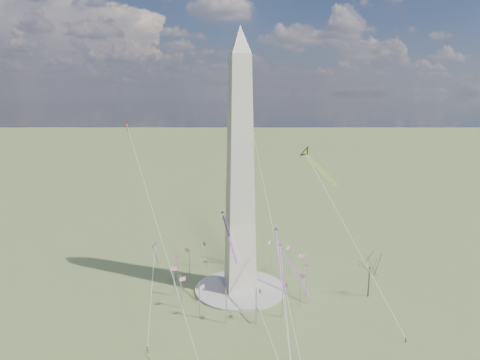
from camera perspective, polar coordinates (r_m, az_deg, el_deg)
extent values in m
plane|color=#47582C|center=(176.35, 0.02, -14.44)|extent=(2000.00, 2000.00, 0.00)
cylinder|color=#A5A297|center=(176.17, 0.02, -14.32)|extent=(36.00, 36.00, 0.80)
pyramid|color=beige|center=(159.86, 0.02, 18.21)|extent=(9.90, 9.90, 10.00)
cylinder|color=silver|center=(180.37, 8.30, -11.68)|extent=(0.36, 0.36, 13.00)
cube|color=red|center=(179.51, 8.20, -9.97)|extent=(2.40, 0.08, 1.50)
cylinder|color=silver|center=(188.40, 6.66, -10.61)|extent=(0.36, 0.36, 13.00)
cube|color=red|center=(187.40, 6.44, -8.99)|extent=(2.25, 0.99, 1.50)
cylinder|color=silver|center=(194.27, 4.26, -9.87)|extent=(0.36, 0.36, 13.00)
cube|color=red|center=(193.00, 3.94, -8.33)|extent=(1.75, 1.75, 1.50)
cylinder|color=silver|center=(197.32, 1.41, -9.49)|extent=(0.36, 0.36, 13.00)
cube|color=red|center=(195.69, 1.04, -8.02)|extent=(0.99, 2.25, 1.50)
cylinder|color=silver|center=(197.21, -1.57, -9.51)|extent=(0.36, 0.36, 13.00)
cube|color=red|center=(195.17, -1.96, -8.08)|extent=(0.08, 2.40, 1.50)
cylinder|color=silver|center=(193.96, -4.40, -9.90)|extent=(0.36, 0.36, 13.00)
cube|color=red|center=(191.50, -4.77, -8.50)|extent=(0.99, 2.25, 1.50)
cylinder|color=silver|center=(187.92, -6.76, -10.67)|extent=(0.36, 0.36, 13.00)
cube|color=red|center=(185.07, -7.06, -9.27)|extent=(1.75, 1.75, 1.50)
cylinder|color=silver|center=(179.78, -8.33, -11.76)|extent=(0.36, 0.36, 13.00)
cube|color=red|center=(176.64, -8.52, -10.34)|extent=(2.25, 0.99, 1.50)
cylinder|color=silver|center=(170.59, -8.78, -13.10)|extent=(0.36, 0.36, 13.00)
cube|color=red|center=(167.28, -8.81, -11.63)|extent=(2.40, 0.08, 1.50)
cylinder|color=silver|center=(161.69, -7.85, -14.51)|extent=(0.36, 0.36, 13.00)
cube|color=red|center=(158.39, -7.68, -12.96)|extent=(2.25, 0.99, 1.50)
cylinder|color=silver|center=(154.58, -5.44, -15.73)|extent=(0.36, 0.36, 13.00)
cube|color=red|center=(151.51, -5.08, -14.07)|extent=(1.75, 1.75, 1.50)
cylinder|color=silver|center=(150.67, -1.86, -16.44)|extent=(0.36, 0.36, 13.00)
cube|color=red|center=(148.02, -1.36, -14.67)|extent=(0.99, 2.25, 1.50)
cylinder|color=silver|center=(150.81, 2.16, -16.41)|extent=(0.36, 0.36, 13.00)
cube|color=red|center=(148.71, 2.68, -14.55)|extent=(0.08, 2.40, 1.50)
cylinder|color=silver|center=(154.97, 5.68, -15.66)|extent=(0.36, 0.36, 13.00)
cube|color=red|center=(153.41, 6.11, -13.76)|extent=(0.99, 2.25, 1.50)
cylinder|color=silver|center=(162.24, 8.00, -14.41)|extent=(0.36, 0.36, 13.00)
cube|color=red|center=(161.10, 8.25, -12.54)|extent=(1.75, 1.75, 1.50)
cylinder|color=silver|center=(171.21, 8.83, -13.00)|extent=(0.36, 0.36, 13.00)
cube|color=red|center=(170.31, 8.90, -11.20)|extent=(2.25, 0.99, 1.50)
cylinder|color=#4C3E2E|center=(175.72, 16.80, -12.86)|extent=(0.49, 0.49, 12.20)
imported|color=gray|center=(152.75, 21.23, -19.29)|extent=(0.69, 0.56, 1.64)
imported|color=gray|center=(141.86, -12.24, -21.25)|extent=(1.05, 0.92, 1.83)
cube|color=yellow|center=(177.23, 10.91, 1.39)|extent=(8.27, 13.11, 10.59)
cube|color=yellow|center=(175.69, 10.55, 1.32)|extent=(8.27, 13.11, 10.59)
cube|color=navy|center=(167.02, -11.26, -8.41)|extent=(2.30, 3.36, 2.55)
cube|color=red|center=(168.48, -11.20, -9.76)|extent=(2.33, 2.61, 8.81)
cube|color=red|center=(151.03, 5.39, -10.84)|extent=(3.97, 21.83, 13.78)
cube|color=red|center=(161.51, -1.43, -7.77)|extent=(2.08, 19.74, 12.37)
cube|color=red|center=(171.30, 7.43, -12.13)|extent=(6.55, 20.28, 13.14)
cube|color=red|center=(194.92, -14.90, 7.27)|extent=(1.17, 1.93, 1.64)
cube|color=red|center=(195.05, -14.88, 6.75)|extent=(0.74, 1.41, 3.76)
cube|color=white|center=(201.51, 1.78, 6.13)|extent=(0.98, 1.64, 1.42)
cube|color=white|center=(201.65, 1.78, 5.70)|extent=(0.63, 1.24, 3.24)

